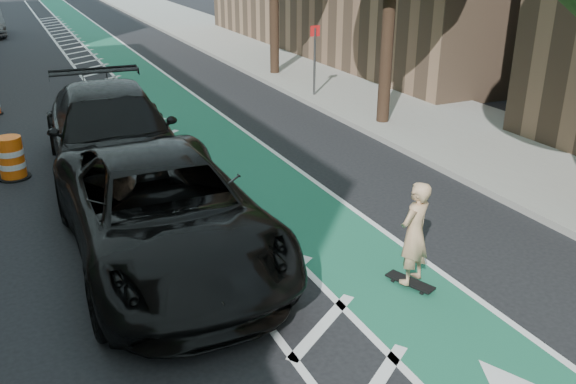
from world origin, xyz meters
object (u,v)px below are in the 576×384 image
suv_near (163,211)px  suv_far (112,134)px  barrel_a (11,159)px  skateboarder (414,233)px

suv_near → suv_far: 4.56m
suv_near → barrel_a: size_ratio=6.59×
suv_near → barrel_a: suv_near is taller
suv_far → suv_near: bearing=-86.6°
suv_near → suv_far: suv_far is taller
skateboarder → suv_near: (-3.27, 2.58, -0.05)m
suv_near → barrel_a: (-2.20, 5.29, -0.44)m
barrel_a → suv_far: bearing=-18.3°
skateboarder → suv_near: suv_near is taller
suv_near → barrel_a: 5.74m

